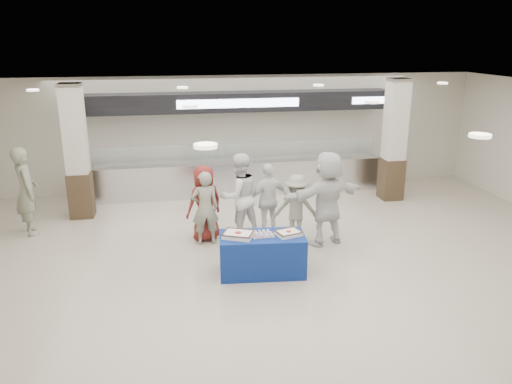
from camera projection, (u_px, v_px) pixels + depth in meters
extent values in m
plane|color=#BCB2A1|center=(281.00, 281.00, 8.96)|extent=(14.00, 14.00, 0.00)
cube|color=silver|center=(238.00, 177.00, 13.90)|extent=(8.00, 0.80, 0.90)
cube|color=silver|center=(238.00, 161.00, 13.76)|extent=(8.00, 0.85, 0.04)
cube|color=white|center=(239.00, 152.00, 13.38)|extent=(7.60, 0.02, 0.50)
cube|color=black|center=(237.00, 102.00, 13.27)|extent=(8.40, 0.70, 0.50)
cube|color=white|center=(239.00, 103.00, 12.93)|extent=(3.20, 0.03, 0.22)
cube|color=white|center=(377.00, 100.00, 13.57)|extent=(1.40, 0.03, 0.18)
cube|color=#332517|center=(81.00, 195.00, 12.06)|extent=(0.55, 0.55, 1.10)
cube|color=beige|center=(74.00, 129.00, 11.59)|extent=(0.50, 0.50, 2.10)
cube|color=#332517|center=(391.00, 179.00, 13.41)|extent=(0.55, 0.55, 1.10)
cube|color=beige|center=(396.00, 119.00, 12.94)|extent=(0.50, 0.50, 2.10)
cube|color=navy|center=(262.00, 254.00, 9.17)|extent=(1.61, 0.92, 0.75)
cube|color=white|center=(238.00, 235.00, 8.98)|extent=(0.63, 0.57, 0.08)
cube|color=#4C2515|center=(238.00, 232.00, 8.96)|extent=(0.63, 0.57, 0.02)
cylinder|color=#A51E17|center=(238.00, 233.00, 8.96)|extent=(0.15, 0.15, 0.01)
cube|color=white|center=(289.00, 233.00, 9.07)|extent=(0.50, 0.44, 0.07)
cube|color=#4C2515|center=(289.00, 231.00, 9.05)|extent=(0.50, 0.44, 0.02)
cylinder|color=#A51E17|center=(289.00, 231.00, 9.05)|extent=(0.12, 0.12, 0.01)
cube|color=#A2A2A7|center=(263.00, 235.00, 9.04)|extent=(0.41, 0.31, 0.01)
imported|color=maroon|center=(205.00, 203.00, 10.59)|extent=(0.94, 0.80, 1.64)
imported|color=gray|center=(205.00, 208.00, 10.39)|extent=(0.61, 0.43, 1.58)
imported|color=white|center=(239.00, 196.00, 10.71)|extent=(1.09, 0.97, 1.87)
imported|color=white|center=(268.00, 200.00, 10.81)|extent=(1.04, 0.68, 1.64)
imported|color=gray|center=(296.00, 208.00, 10.59)|extent=(1.06, 0.80, 1.46)
imported|color=white|center=(327.00, 198.00, 10.34)|extent=(1.94, 1.07, 2.00)
imported|color=gray|center=(26.00, 191.00, 10.87)|extent=(0.70, 0.84, 1.96)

